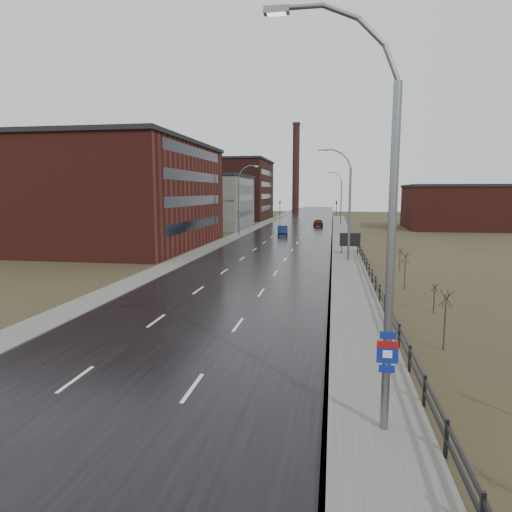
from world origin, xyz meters
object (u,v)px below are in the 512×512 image
(billboard, at_px, (350,240))
(car_near, at_px, (283,231))
(car_far, at_px, (318,223))
(streetlight_main, at_px, (380,229))

(billboard, distance_m, car_near, 24.88)
(car_near, distance_m, car_far, 20.67)
(car_far, bearing_deg, streetlight_main, 87.53)
(car_near, bearing_deg, streetlight_main, -87.89)
(car_near, height_order, car_far, car_far)
(streetlight_main, distance_m, car_far, 81.76)
(car_near, xyz_separation_m, car_far, (5.16, 20.01, 0.02))
(streetlight_main, relative_size, billboard, 4.76)
(streetlight_main, height_order, car_near, streetlight_main)
(car_near, relative_size, car_far, 1.00)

